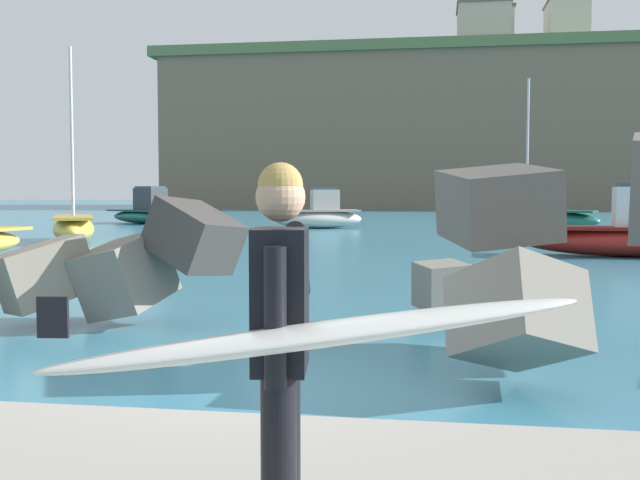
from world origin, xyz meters
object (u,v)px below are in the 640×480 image
Objects in this scene: boat_mid_left at (634,234)px; boat_near_left at (147,212)px; boat_mid_right at (536,219)px; station_building_central at (486,34)px; boat_mid_centre at (74,227)px; station_building_east at (566,27)px; station_building_west at (483,31)px; boat_near_right at (319,215)px; surfer_with_board at (287,342)px; mooring_buoy_inner at (70,227)px.

boat_near_left is at bearing 138.61° from boat_mid_left.
station_building_central is at bearing 89.26° from boat_mid_right.
boat_mid_centre is 22.44m from boat_mid_right.
station_building_central reaches higher than boat_mid_right.
station_building_central is 9.70m from station_building_east.
boat_near_right is at bearing -101.43° from station_building_west.
boat_mid_right reaches higher than surfer_with_board.
surfer_with_board is 97.64m from station_building_east.
mooring_buoy_inner is 74.15m from station_building_east.
surfer_with_board is 96.75m from station_building_central.
boat_near_right is at bearing 23.74° from mooring_buoy_inner.
boat_mid_centre is at bearing -112.66° from station_building_east.
boat_near_right is (-5.69, 36.67, -0.57)m from surfer_with_board.
mooring_buoy_inner is at bearing -90.77° from boat_near_left.
station_building_west is at bearing 74.68° from boat_mid_centre.
station_building_east is (29.22, 70.00, 21.66)m from boat_mid_centre.
boat_mid_right is at bearing 93.05° from boat_mid_left.
boat_near_left is 61.69m from station_building_west.
mooring_buoy_inner is (-0.13, -9.64, -0.48)m from boat_near_left.
station_building_east is (10.00, -0.15, 0.06)m from station_building_west.
station_building_central is at bearing 90.07° from boat_mid_left.
mooring_buoy_inner is at bearing -156.26° from boat_near_right.
surfer_with_board is 37.12m from boat_near_right.
boat_near_left reaches higher than mooring_buoy_inner.
mooring_buoy_inner is 70.34m from station_building_west.
station_building_central reaches higher than boat_mid_left.
station_building_central is (0.32, 0.15, -0.29)m from station_building_west.
boat_near_left is at bearing 158.69° from boat_near_right.
station_building_east is (33.17, 52.84, 21.53)m from boat_near_left.
station_building_west is (23.30, 62.63, 21.95)m from mooring_buoy_inner.
boat_mid_left is 14.66× the size of mooring_buoy_inner.
boat_near_right is (11.55, -4.50, 0.00)m from boat_near_left.
boat_mid_left is at bearing -10.47° from boat_mid_centre.
surfer_with_board is 4.82× the size of mooring_buoy_inner.
station_building_east is (10.44, 57.73, 21.66)m from boat_mid_right.
surfer_with_board is at bearing -98.61° from boat_mid_right.
station_building_west is (23.17, 52.99, 21.47)m from boat_near_left.
mooring_buoy_inner is at bearing 154.83° from boat_mid_left.
boat_mid_right reaches higher than boat_mid_centre.
boat_mid_left is 26.20m from mooring_buoy_inner.
boat_near_right is 0.78× the size of boat_mid_left.
boat_mid_left is at bearing -25.17° from mooring_buoy_inner.
boat_mid_right is at bearing -1.95° from boat_near_right.
station_building_east reaches higher than station_building_west.
boat_near_left reaches higher than boat_mid_left.
station_building_west is at bearing 69.60° from mooring_buoy_inner.
boat_near_left is 23.25m from boat_mid_right.
boat_near_left is 12.40m from boat_near_right.
station_building_west is (0.44, 57.88, 21.59)m from boat_mid_right.
boat_mid_right is at bearing -90.74° from station_building_central.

